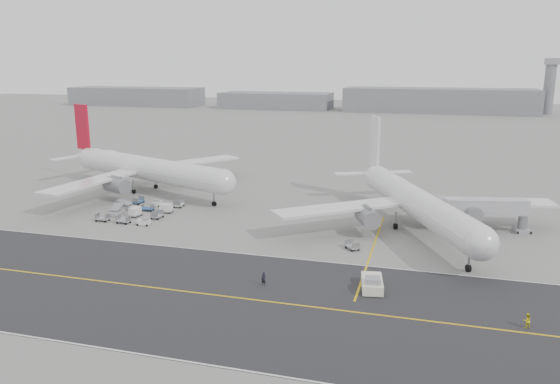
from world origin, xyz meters
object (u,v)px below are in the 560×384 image
(airliner_a, at_px, (145,168))
(pushback_tug, at_px, (372,283))
(control_tower, at_px, (549,85))
(ground_crew_a, at_px, (264,279))
(airliner_b, at_px, (414,201))
(ground_crew_b, at_px, (527,320))
(jet_bridge, at_px, (484,208))

(airliner_a, xyz_separation_m, pushback_tug, (57.32, -42.44, -4.63))
(control_tower, xyz_separation_m, ground_crew_a, (-82.57, -278.31, -15.28))
(airliner_b, height_order, ground_crew_b, airliner_b)
(airliner_b, xyz_separation_m, ground_crew_a, (-18.24, -31.91, -4.27))
(control_tower, distance_m, airliner_a, 265.07)
(airliner_a, height_order, jet_bridge, airliner_a)
(ground_crew_a, bearing_deg, ground_crew_b, 5.32)
(control_tower, relative_size, ground_crew_a, 16.07)
(jet_bridge, bearing_deg, pushback_tug, -128.99)
(jet_bridge, bearing_deg, control_tower, 66.30)
(airliner_b, height_order, pushback_tug, airliner_b)
(airliner_b, bearing_deg, airliner_a, 143.26)
(airliner_a, distance_m, jet_bridge, 74.25)
(control_tower, height_order, jet_bridge, control_tower)
(airliner_a, xyz_separation_m, airliner_b, (61.29, -13.24, -0.26))
(ground_crew_a, bearing_deg, airliner_b, 71.39)
(ground_crew_b, bearing_deg, airliner_b, -87.93)
(airliner_b, bearing_deg, ground_crew_a, -144.31)
(airliner_a, bearing_deg, ground_crew_a, -114.78)
(airliner_b, xyz_separation_m, ground_crew_b, (14.25, -35.23, -4.33))
(jet_bridge, relative_size, ground_crew_b, 9.14)
(airliner_a, distance_m, ground_crew_b, 89.87)
(control_tower, relative_size, ground_crew_b, 17.17)
(pushback_tug, xyz_separation_m, ground_crew_b, (18.22, -6.03, 0.04))
(control_tower, xyz_separation_m, pushback_tug, (-68.29, -275.61, -15.38))
(jet_bridge, height_order, ground_crew_b, jet_bridge)
(control_tower, bearing_deg, ground_crew_b, -100.08)
(control_tower, relative_size, jet_bridge, 1.88)
(pushback_tug, distance_m, ground_crew_b, 19.19)
(airliner_a, distance_m, airliner_b, 62.70)
(airliner_b, relative_size, pushback_tug, 6.57)
(control_tower, relative_size, pushback_tug, 4.14)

